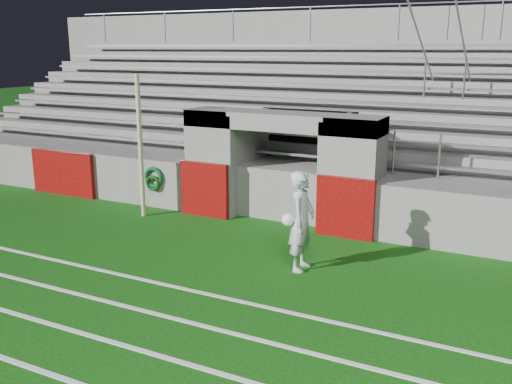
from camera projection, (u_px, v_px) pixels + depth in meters
The scene contains 5 objects.
ground at pixel (204, 268), 10.83m from camera, with size 90.00×90.00×0.00m, color #0E450B.
field_post at pixel (140, 147), 13.76m from camera, with size 0.11×0.11×3.47m, color #BBAE8B.
stadium_structure at pixel (342, 135), 17.34m from camera, with size 26.00×8.48×5.42m.
goalkeeper_with_ball at pixel (302, 221), 10.54m from camera, with size 0.60×0.72×1.89m.
hose_coil at pixel (153, 179), 14.64m from camera, with size 0.57×0.14×0.63m.
Camera 1 is at (5.49, -8.58, 4.05)m, focal length 40.00 mm.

